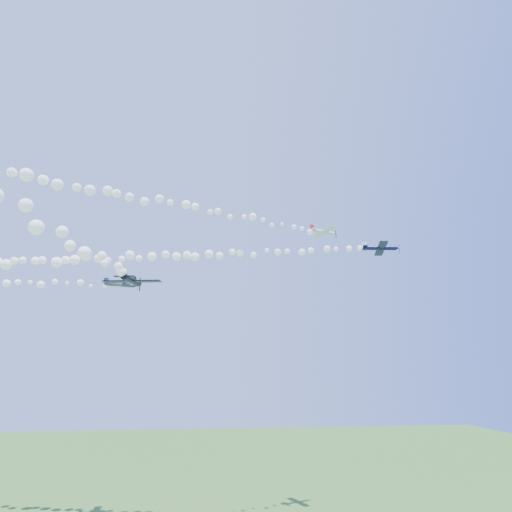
{
  "coord_description": "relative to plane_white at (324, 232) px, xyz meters",
  "views": [
    {
      "loc": [
        -3.16,
        -83.33,
        24.83
      ],
      "look_at": [
        6.29,
        -7.92,
        45.71
      ],
      "focal_mm": 30.0,
      "sensor_mm": 36.0,
      "label": 1
    }
  ],
  "objects": [
    {
      "name": "plane_white",
      "position": [
        0.0,
        0.0,
        0.0
      ],
      "size": [
        6.58,
        6.95,
        1.99
      ],
      "rotation": [
        -0.09,
        -0.0,
        0.38
      ],
      "color": "white"
    },
    {
      "name": "smoke_trail_white",
      "position": [
        -36.95,
        -14.84,
        -0.3
      ],
      "size": [
        70.39,
        29.73,
        2.85
      ],
      "primitive_type": null,
      "color": "white"
    },
    {
      "name": "plane_navy",
      "position": [
        7.12,
        -10.91,
        -6.37
      ],
      "size": [
        6.71,
        7.12,
        2.3
      ],
      "rotation": [
        -0.09,
        0.04,
        -0.25
      ],
      "color": "#0D0E39"
    },
    {
      "name": "smoke_trail_navy",
      "position": [
        -31.85,
        -1.09,
        -6.56
      ],
      "size": [
        74.12,
        20.52,
        2.67
      ],
      "primitive_type": null,
      "color": "white"
    },
    {
      "name": "plane_grey",
      "position": [
        -39.6,
        1.31,
        -11.74
      ],
      "size": [
        6.54,
        6.78,
        2.26
      ],
      "rotation": [
        0.16,
        0.05,
        0.03
      ],
      "color": "#374050"
    },
    {
      "name": "plane_black",
      "position": [
        -33.66,
        -22.54,
        -15.83
      ],
      "size": [
        7.82,
        7.38,
        1.97
      ],
      "rotation": [
        -0.01,
        -0.05,
        1.41
      ],
      "color": "black"
    }
  ]
}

